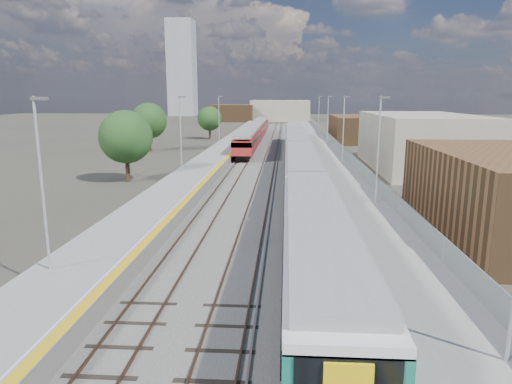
# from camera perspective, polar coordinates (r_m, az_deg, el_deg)

# --- Properties ---
(ground) EXTENTS (320.00, 320.00, 0.00)m
(ground) POSITION_cam_1_polar(r_m,az_deg,el_deg) (60.96, 3.60, 3.88)
(ground) COLOR #47443A
(ground) RESTS_ON ground
(ballast_bed) EXTENTS (10.50, 155.00, 0.06)m
(ballast_bed) POSITION_cam_1_polar(r_m,az_deg,el_deg) (63.48, 1.57, 4.25)
(ballast_bed) COLOR #565451
(ballast_bed) RESTS_ON ground
(tracks) EXTENTS (8.96, 160.00, 0.17)m
(tracks) POSITION_cam_1_polar(r_m,az_deg,el_deg) (65.11, 2.16, 4.50)
(tracks) COLOR #4C3323
(tracks) RESTS_ON ground
(platform_right) EXTENTS (4.70, 155.00, 8.52)m
(platform_right) POSITION_cam_1_polar(r_m,az_deg,el_deg) (63.57, 8.40, 4.59)
(platform_right) COLOR slate
(platform_right) RESTS_ON ground
(platform_left) EXTENTS (4.30, 155.00, 8.52)m
(platform_left) POSITION_cam_1_polar(r_m,az_deg,el_deg) (64.02, -4.54, 4.72)
(platform_left) COLOR slate
(platform_left) RESTS_ON ground
(buildings) EXTENTS (72.00, 185.50, 40.00)m
(buildings) POSITION_cam_1_polar(r_m,az_deg,el_deg) (150.09, -3.31, 12.76)
(buildings) COLOR brown
(buildings) RESTS_ON ground
(green_train) EXTENTS (2.87, 79.85, 3.16)m
(green_train) POSITION_cam_1_polar(r_m,az_deg,el_deg) (49.05, 5.34, 4.51)
(green_train) COLOR black
(green_train) RESTS_ON ground
(red_train) EXTENTS (2.68, 54.49, 3.39)m
(red_train) POSITION_cam_1_polar(r_m,az_deg,el_deg) (85.03, -0.06, 7.54)
(red_train) COLOR black
(red_train) RESTS_ON ground
(tree_a) EXTENTS (5.29, 5.29, 7.16)m
(tree_a) POSITION_cam_1_polar(r_m,az_deg,el_deg) (47.42, -15.97, 6.63)
(tree_a) COLOR #382619
(tree_a) RESTS_ON ground
(tree_b) EXTENTS (5.52, 5.52, 7.49)m
(tree_b) POSITION_cam_1_polar(r_m,az_deg,el_deg) (73.39, -13.25, 8.65)
(tree_b) COLOR #382619
(tree_b) RESTS_ON ground
(tree_c) EXTENTS (4.80, 4.80, 6.50)m
(tree_c) POSITION_cam_1_polar(r_m,az_deg,el_deg) (92.16, -5.83, 9.12)
(tree_c) COLOR #382619
(tree_c) RESTS_ON ground
(tree_d) EXTENTS (4.11, 4.11, 5.58)m
(tree_d) POSITION_cam_1_polar(r_m,az_deg,el_deg) (83.90, 20.87, 7.74)
(tree_d) COLOR #382619
(tree_d) RESTS_ON ground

